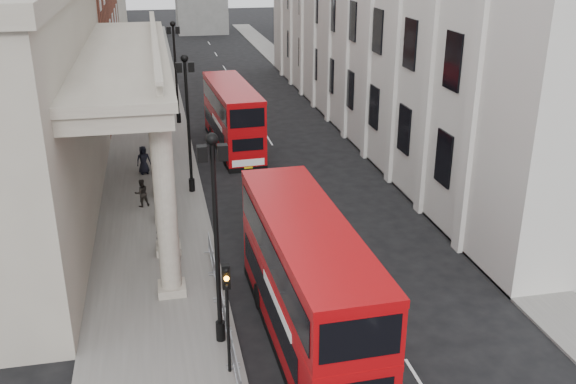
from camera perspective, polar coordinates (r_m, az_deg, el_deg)
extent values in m
cube|color=slate|center=(49.22, -12.09, 4.02)|extent=(6.00, 140.00, 0.12)
cube|color=slate|center=(51.71, 6.53, 5.22)|extent=(3.00, 140.00, 0.12)
cube|color=slate|center=(49.27, -8.66, 4.28)|extent=(0.20, 140.00, 0.14)
cube|color=#60605E|center=(109.85, -7.74, 15.97)|extent=(8.00, 8.00, 8.00)
cylinder|color=black|center=(25.36, -6.02, -12.17)|extent=(0.36, 0.36, 0.80)
cylinder|color=black|center=(23.55, -6.36, -4.87)|extent=(0.18, 0.18, 8.00)
sphere|color=black|center=(22.04, -6.79, 4.71)|extent=(0.44, 0.44, 0.44)
cube|color=black|center=(22.22, -5.84, 3.54)|extent=(0.35, 0.35, 0.55)
cube|color=black|center=(22.16, -7.64, 3.41)|extent=(0.35, 0.35, 0.55)
cylinder|color=black|center=(39.65, -8.54, 0.64)|extent=(0.36, 0.36, 0.80)
cylinder|color=black|center=(38.52, -8.83, 5.64)|extent=(0.18, 0.18, 8.00)
sphere|color=black|center=(37.61, -9.19, 11.65)|extent=(0.44, 0.44, 0.44)
cube|color=black|center=(37.71, -8.61, 10.94)|extent=(0.35, 0.35, 0.55)
cube|color=black|center=(37.68, -9.69, 10.87)|extent=(0.35, 0.35, 0.55)
cylinder|color=black|center=(54.89, -9.68, 6.51)|extent=(0.36, 0.36, 0.80)
cylinder|color=black|center=(54.08, -9.92, 10.20)|extent=(0.18, 0.18, 8.00)
sphere|color=black|center=(53.43, -10.21, 14.50)|extent=(0.44, 0.44, 0.44)
cube|color=black|center=(53.51, -9.79, 14.00)|extent=(0.35, 0.35, 0.55)
cube|color=black|center=(53.48, -10.56, 13.95)|extent=(0.35, 0.35, 0.55)
cylinder|color=black|center=(22.99, -5.33, -12.19)|extent=(0.12, 0.12, 3.40)
cube|color=black|center=(21.87, -5.53, -7.50)|extent=(0.28, 0.22, 0.90)
sphere|color=black|center=(21.61, -5.52, -6.98)|extent=(0.18, 0.18, 0.18)
sphere|color=orange|center=(21.76, -5.49, -7.67)|extent=(0.18, 0.18, 0.18)
sphere|color=black|center=(21.90, -5.46, -8.35)|extent=(0.18, 0.18, 0.18)
cube|color=gray|center=(22.91, -4.55, -15.85)|extent=(0.50, 2.30, 1.10)
cube|color=gray|center=(24.80, -5.29, -12.59)|extent=(0.50, 2.30, 1.10)
cube|color=gray|center=(26.77, -5.90, -9.80)|extent=(0.50, 2.30, 1.10)
cube|color=gray|center=(28.80, -6.43, -7.39)|extent=(0.50, 2.30, 1.10)
cube|color=gray|center=(30.87, -6.87, -5.31)|extent=(0.50, 2.30, 1.10)
cube|color=#AB070C|center=(24.81, 1.64, -10.17)|extent=(3.12, 11.82, 2.24)
cube|color=#AB070C|center=(23.67, 1.70, -5.39)|extent=(3.12, 11.82, 1.96)
cube|color=#AB070C|center=(23.18, 1.73, -2.93)|extent=(3.16, 11.86, 0.28)
cube|color=black|center=(25.53, 1.61, -12.67)|extent=(3.14, 11.82, 0.39)
cube|color=black|center=(24.66, 1.65, -9.62)|extent=(3.12, 9.58, 1.12)
cube|color=black|center=(23.61, 1.70, -5.15)|extent=(3.17, 11.15, 1.23)
cylinder|color=black|center=(27.34, -2.48, -9.23)|extent=(0.39, 1.13, 1.12)
cylinder|color=black|center=(27.85, 2.69, -8.61)|extent=(0.39, 1.13, 1.12)
cube|color=#A7070B|center=(47.61, -4.92, 5.52)|extent=(3.22, 11.07, 2.08)
cube|color=#A7070B|center=(47.06, -5.00, 8.05)|extent=(3.22, 11.07, 1.82)
cube|color=#A7070B|center=(46.83, -5.05, 9.29)|extent=(3.26, 11.12, 0.26)
cube|color=black|center=(47.97, -4.87, 4.12)|extent=(3.24, 11.07, 0.36)
cube|color=black|center=(47.54, -4.93, 5.82)|extent=(3.17, 9.00, 1.04)
cube|color=black|center=(47.04, -5.01, 8.17)|extent=(3.25, 10.45, 1.15)
cube|color=white|center=(42.71, -3.55, 2.62)|extent=(2.19, 0.19, 0.47)
cube|color=yellow|center=(42.82, -3.54, 2.18)|extent=(0.57, 0.07, 0.14)
cylinder|color=black|center=(44.11, -5.48, 2.97)|extent=(0.39, 1.06, 1.04)
cylinder|color=black|center=(44.53, -2.50, 3.24)|extent=(0.39, 1.06, 1.04)
cylinder|color=black|center=(50.11, -6.75, 5.22)|extent=(0.39, 1.06, 1.04)
cylinder|color=black|center=(50.48, -4.10, 5.44)|extent=(0.39, 1.06, 1.04)
imported|color=black|center=(32.36, -11.06, -3.51)|extent=(0.68, 0.45, 1.85)
imported|color=black|center=(37.76, -12.89, -0.08)|extent=(0.96, 0.85, 1.65)
imported|color=black|center=(43.04, -12.73, 2.79)|extent=(1.03, 0.79, 1.87)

